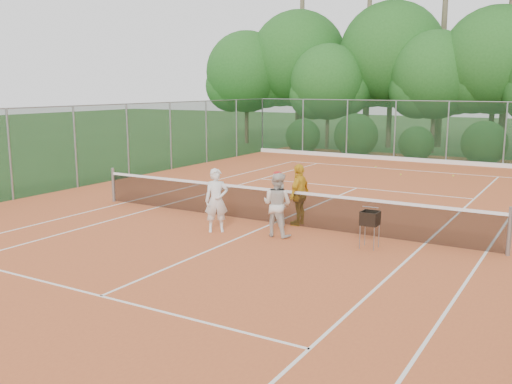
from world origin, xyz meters
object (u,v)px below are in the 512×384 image
player_center_grp (277,204)px  player_yellow (299,195)px  ball_hopper (370,219)px  player_white (216,200)px

player_center_grp → player_yellow: bearing=92.2°
player_yellow → ball_hopper: 2.70m
player_white → ball_hopper: bearing=-30.6°
player_center_grp → player_yellow: 1.34m
player_center_grp → player_white: bearing=-165.4°
player_yellow → ball_hopper: (2.41, -1.20, -0.14)m
player_center_grp → player_yellow: size_ratio=0.99×
player_white → player_yellow: player_yellow is taller
player_yellow → ball_hopper: size_ratio=1.91×
player_white → ball_hopper: 3.95m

